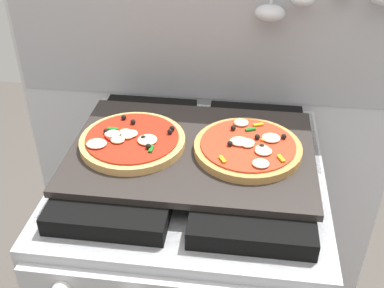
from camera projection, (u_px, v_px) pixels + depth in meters
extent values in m
cube|color=silver|center=(207.00, 124.00, 1.40)|extent=(1.10, 0.03, 1.55)
cube|color=#ADADB2|center=(208.00, 0.00, 1.18)|extent=(1.08, 0.00, 0.56)
ellipsoid|color=silver|center=(270.00, 13.00, 1.15)|extent=(0.08, 0.06, 0.04)
ellipsoid|color=silver|center=(303.00, 0.00, 1.12)|extent=(0.06, 0.05, 0.03)
cube|color=black|center=(192.00, 170.00, 1.08)|extent=(0.59, 0.59, 0.01)
cube|color=black|center=(132.00, 156.00, 1.09)|extent=(0.24, 0.51, 0.04)
cube|color=black|center=(254.00, 166.00, 1.06)|extent=(0.24, 0.51, 0.04)
cube|color=#2D2826|center=(192.00, 151.00, 1.05)|extent=(0.54, 0.38, 0.02)
cylinder|color=tan|center=(133.00, 142.00, 1.05)|extent=(0.24, 0.24, 0.02)
cylinder|color=#AD2614|center=(132.00, 138.00, 1.05)|extent=(0.21, 0.21, 0.00)
ellipsoid|color=beige|center=(96.00, 144.00, 1.02)|extent=(0.04, 0.04, 0.01)
ellipsoid|color=beige|center=(126.00, 132.00, 1.06)|extent=(0.03, 0.02, 0.01)
ellipsoid|color=beige|center=(113.00, 134.00, 1.05)|extent=(0.04, 0.03, 0.01)
ellipsoid|color=beige|center=(147.00, 140.00, 1.03)|extent=(0.04, 0.04, 0.01)
ellipsoid|color=beige|center=(118.00, 140.00, 1.03)|extent=(0.03, 0.03, 0.01)
ellipsoid|color=beige|center=(131.00, 134.00, 1.05)|extent=(0.03, 0.03, 0.01)
ellipsoid|color=beige|center=(128.00, 135.00, 1.04)|extent=(0.03, 0.03, 0.01)
sphere|color=black|center=(124.00, 117.00, 1.11)|extent=(0.01, 0.01, 0.01)
sphere|color=black|center=(172.00, 128.00, 1.07)|extent=(0.01, 0.01, 0.01)
cube|color=red|center=(108.00, 138.00, 1.04)|extent=(0.02, 0.02, 0.00)
cube|color=red|center=(92.00, 143.00, 1.02)|extent=(0.01, 0.03, 0.00)
sphere|color=black|center=(170.00, 132.00, 1.05)|extent=(0.01, 0.01, 0.01)
cube|color=#19721E|center=(117.00, 137.00, 1.04)|extent=(0.03, 0.01, 0.00)
sphere|color=black|center=(107.00, 130.00, 1.06)|extent=(0.01, 0.01, 0.01)
sphere|color=black|center=(143.00, 138.00, 1.03)|extent=(0.01, 0.01, 0.01)
sphere|color=black|center=(133.00, 122.00, 1.09)|extent=(0.01, 0.01, 0.01)
sphere|color=black|center=(148.00, 146.00, 1.01)|extent=(0.01, 0.01, 0.01)
cube|color=#19721E|center=(151.00, 149.00, 1.00)|extent=(0.01, 0.02, 0.00)
cube|color=#19721E|center=(113.00, 129.00, 1.07)|extent=(0.02, 0.01, 0.00)
cylinder|color=#C18947|center=(248.00, 148.00, 1.03)|extent=(0.24, 0.24, 0.02)
cylinder|color=red|center=(248.00, 144.00, 1.03)|extent=(0.21, 0.21, 0.00)
ellipsoid|color=beige|center=(247.00, 144.00, 1.02)|extent=(0.03, 0.03, 0.01)
ellipsoid|color=beige|center=(263.00, 151.00, 0.99)|extent=(0.04, 0.03, 0.01)
ellipsoid|color=beige|center=(241.00, 123.00, 1.09)|extent=(0.03, 0.03, 0.01)
ellipsoid|color=beige|center=(261.00, 163.00, 0.96)|extent=(0.04, 0.03, 0.01)
ellipsoid|color=beige|center=(248.00, 142.00, 1.02)|extent=(0.03, 0.02, 0.01)
ellipsoid|color=beige|center=(271.00, 138.00, 1.04)|extent=(0.04, 0.04, 0.01)
ellipsoid|color=beige|center=(262.00, 149.00, 1.00)|extent=(0.03, 0.03, 0.01)
ellipsoid|color=beige|center=(240.00, 140.00, 1.03)|extent=(0.04, 0.04, 0.01)
sphere|color=black|center=(233.00, 128.00, 1.07)|extent=(0.01, 0.01, 0.01)
cube|color=gold|center=(222.00, 159.00, 0.97)|extent=(0.02, 0.02, 0.00)
sphere|color=black|center=(262.00, 147.00, 1.00)|extent=(0.01, 0.01, 0.01)
sphere|color=black|center=(257.00, 137.00, 1.04)|extent=(0.01, 0.01, 0.01)
cube|color=#19721E|center=(250.00, 129.00, 1.07)|extent=(0.03, 0.02, 0.00)
sphere|color=black|center=(230.00, 143.00, 1.01)|extent=(0.01, 0.01, 0.01)
cube|color=gold|center=(264.00, 138.00, 1.04)|extent=(0.01, 0.03, 0.00)
cube|color=gold|center=(281.00, 158.00, 0.97)|extent=(0.02, 0.03, 0.00)
cube|color=gold|center=(258.00, 125.00, 1.08)|extent=(0.03, 0.02, 0.00)
sphere|color=black|center=(284.00, 136.00, 1.04)|extent=(0.01, 0.01, 0.01)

